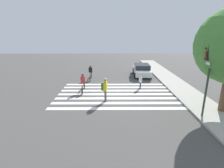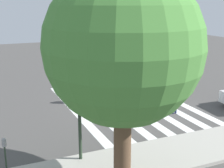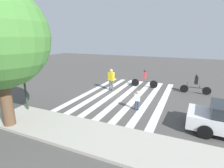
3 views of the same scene
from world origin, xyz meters
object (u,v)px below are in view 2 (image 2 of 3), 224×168
(street_tree, at_px, (123,48))
(cyclist_mid_street, at_px, (173,72))
(pedestrian_adult_blue_shirt, at_px, (94,85))
(cyclist_near_curb, at_px, (117,77))
(traffic_light, at_px, (77,73))
(parking_meter, at_px, (5,148))
(pedestrian_adult_tall_backpack, at_px, (175,100))

(street_tree, xyz_separation_m, cyclist_mid_street, (-8.62, -9.86, -3.53))
(pedestrian_adult_blue_shirt, relative_size, cyclist_near_curb, 0.78)
(traffic_light, bearing_deg, parking_meter, 1.04)
(pedestrian_adult_blue_shirt, bearing_deg, cyclist_mid_street, -154.59)
(street_tree, height_order, cyclist_mid_street, street_tree)
(street_tree, distance_m, cyclist_near_curb, 11.53)
(street_tree, height_order, pedestrian_adult_blue_shirt, street_tree)
(pedestrian_adult_blue_shirt, xyz_separation_m, cyclist_mid_street, (-6.61, -1.85, -0.22))
(parking_meter, height_order, cyclist_near_curb, cyclist_near_curb)
(pedestrian_adult_tall_backpack, bearing_deg, parking_meter, -179.67)
(pedestrian_adult_tall_backpack, distance_m, cyclist_near_curb, 5.42)
(traffic_light, bearing_deg, pedestrian_adult_tall_backpack, -155.26)
(street_tree, bearing_deg, cyclist_mid_street, -131.16)
(parking_meter, xyz_separation_m, street_tree, (-3.39, 1.87, 3.36))
(parking_meter, distance_m, pedestrian_adult_blue_shirt, 8.18)
(traffic_light, bearing_deg, cyclist_mid_street, -139.91)
(pedestrian_adult_tall_backpack, xyz_separation_m, cyclist_mid_street, (-3.36, -5.15, 0.15))
(pedestrian_adult_blue_shirt, bearing_deg, cyclist_near_curb, -129.41)
(cyclist_mid_street, bearing_deg, pedestrian_adult_blue_shirt, 14.27)
(cyclist_near_curb, bearing_deg, street_tree, 64.22)
(parking_meter, relative_size, pedestrian_adult_tall_backpack, 1.10)
(pedestrian_adult_blue_shirt, bearing_deg, parking_meter, 58.45)
(traffic_light, distance_m, cyclist_near_curb, 9.98)
(cyclist_mid_street, relative_size, cyclist_near_curb, 0.96)
(cyclist_near_curb, bearing_deg, cyclist_mid_street, 175.03)
(parking_meter, distance_m, cyclist_near_curb, 11.31)
(street_tree, xyz_separation_m, cyclist_near_curb, (-4.39, -10.07, -3.52))
(street_tree, distance_m, pedestrian_adult_blue_shirt, 8.90)
(pedestrian_adult_tall_backpack, bearing_deg, traffic_light, -173.17)
(traffic_light, height_order, pedestrian_adult_tall_backpack, traffic_light)
(parking_meter, relative_size, street_tree, 0.21)
(traffic_light, xyz_separation_m, cyclist_mid_street, (-9.45, -7.95, -2.45))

